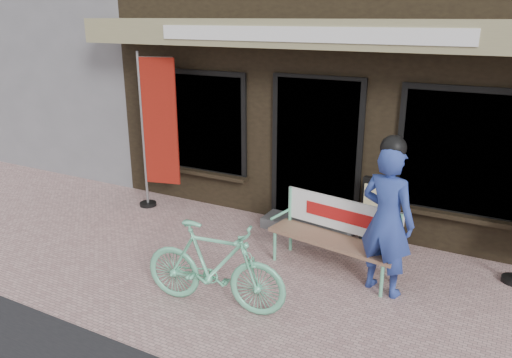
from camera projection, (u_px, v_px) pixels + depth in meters
The scene contains 8 objects.
ground at pixel (248, 286), 5.75m from camera, with size 70.00×70.00×0.00m, color tan.
storefront at pixel (381, 14), 8.97m from camera, with size 7.00×6.77×6.00m.
neighbor_left_near at pixel (68, 6), 13.18m from camera, with size 10.00×7.00×6.40m, color slate.
bench at pixel (337, 230), 5.98m from camera, with size 1.66×0.67×0.88m.
person at pixel (387, 218), 5.38m from camera, with size 0.70×0.55×1.80m.
bicycle at pixel (214, 266), 5.20m from camera, with size 0.45×1.58×0.95m, color #67C99B.
nobori_red at pixel (157, 130), 7.72m from camera, with size 0.73×0.33×2.46m.
menu_stand at pixel (379, 214), 6.52m from camera, with size 0.49×0.17×0.97m.
Camera 1 is at (2.48, -4.43, 2.96)m, focal length 35.00 mm.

